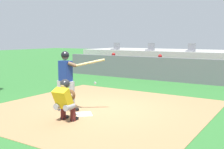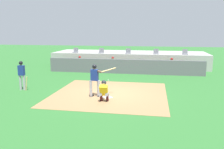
# 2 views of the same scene
# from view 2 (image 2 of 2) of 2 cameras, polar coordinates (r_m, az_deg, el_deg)

# --- Properties ---
(ground_plane) EXTENTS (80.00, 80.00, 0.00)m
(ground_plane) POSITION_cam_2_polar(r_m,az_deg,el_deg) (13.67, -0.52, -4.66)
(ground_plane) COLOR #2D6B2D
(dirt_infield) EXTENTS (6.40, 6.40, 0.01)m
(dirt_infield) POSITION_cam_2_polar(r_m,az_deg,el_deg) (13.67, -0.52, -4.64)
(dirt_infield) COLOR #9E754C
(dirt_infield) RESTS_ON ground
(home_plate) EXTENTS (0.62, 0.62, 0.02)m
(home_plate) POSITION_cam_2_polar(r_m,az_deg,el_deg) (12.91, -1.18, -5.49)
(home_plate) COLOR white
(home_plate) RESTS_ON dirt_infield
(batter_at_plate) EXTENTS (1.38, 0.66, 1.80)m
(batter_at_plate) POSITION_cam_2_polar(r_m,az_deg,el_deg) (12.85, -4.09, -0.93)
(batter_at_plate) COLOR #99999E
(batter_at_plate) RESTS_ON ground
(catcher_crouched) EXTENTS (0.50, 1.74, 1.13)m
(catcher_crouched) POSITION_cam_2_polar(r_m,az_deg,el_deg) (12.05, -1.98, -3.78)
(catcher_crouched) COLOR gray
(catcher_crouched) RESTS_ON ground
(on_deck_batter) EXTENTS (0.58, 0.23, 1.79)m
(on_deck_batter) POSITION_cam_2_polar(r_m,az_deg,el_deg) (15.29, -20.90, 0.20)
(on_deck_batter) COLOR #99999E
(on_deck_batter) RESTS_ON ground
(dugout_wall) EXTENTS (13.00, 0.30, 1.20)m
(dugout_wall) POSITION_cam_2_polar(r_m,az_deg,el_deg) (19.83, 2.95, 1.94)
(dugout_wall) COLOR #59595E
(dugout_wall) RESTS_ON ground
(dugout_bench) EXTENTS (11.80, 0.44, 0.45)m
(dugout_bench) POSITION_cam_2_polar(r_m,az_deg,el_deg) (20.87, 3.29, 1.34)
(dugout_bench) COLOR olive
(dugout_bench) RESTS_ON ground
(dugout_player_0) EXTENTS (0.49, 0.70, 1.30)m
(dugout_player_0) POSITION_cam_2_polar(r_m,az_deg,el_deg) (21.55, -7.86, 2.76)
(dugout_player_0) COLOR #939399
(dugout_player_0) RESTS_ON ground
(dugout_player_1) EXTENTS (0.49, 0.70, 1.30)m
(dugout_player_1) POSITION_cam_2_polar(r_m,az_deg,el_deg) (20.82, 0.12, 2.58)
(dugout_player_1) COLOR #939399
(dugout_player_1) RESTS_ON ground
(dugout_player_2) EXTENTS (0.49, 0.70, 1.30)m
(dugout_player_2) POSITION_cam_2_polar(r_m,az_deg,el_deg) (20.56, 14.13, 2.15)
(dugout_player_2) COLOR #939399
(dugout_player_2) RESTS_ON ground
(stands_platform) EXTENTS (15.00, 4.40, 1.40)m
(stands_platform) POSITION_cam_2_polar(r_m,az_deg,el_deg) (24.15, 4.27, 3.74)
(stands_platform) COLOR #9E9E99
(stands_platform) RESTS_ON ground
(stadium_seat_0) EXTENTS (0.46, 0.46, 0.48)m
(stadium_seat_0) POSITION_cam_2_polar(r_m,az_deg,el_deg) (23.69, -8.76, 5.54)
(stadium_seat_0) COLOR slate
(stadium_seat_0) RESTS_ON stands_platform
(stadium_seat_1) EXTENTS (0.46, 0.46, 0.48)m
(stadium_seat_1) POSITION_cam_2_polar(r_m,az_deg,el_deg) (22.98, -2.59, 5.50)
(stadium_seat_1) COLOR slate
(stadium_seat_1) RESTS_ON stands_platform
(stadium_seat_2) EXTENTS (0.46, 0.46, 0.48)m
(stadium_seat_2) POSITION_cam_2_polar(r_m,az_deg,el_deg) (22.56, 3.90, 5.39)
(stadium_seat_2) COLOR slate
(stadium_seat_2) RESTS_ON stands_platform
(stadium_seat_3) EXTENTS (0.46, 0.46, 0.48)m
(stadium_seat_3) POSITION_cam_2_polar(r_m,az_deg,el_deg) (22.43, 10.54, 5.20)
(stadium_seat_3) COLOR slate
(stadium_seat_3) RESTS_ON stands_platform
(stadium_seat_4) EXTENTS (0.46, 0.46, 0.48)m
(stadium_seat_4) POSITION_cam_2_polar(r_m,az_deg,el_deg) (22.60, 17.17, 4.95)
(stadium_seat_4) COLOR slate
(stadium_seat_4) RESTS_ON stands_platform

